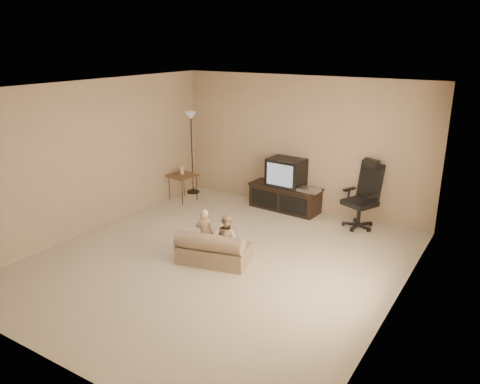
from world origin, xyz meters
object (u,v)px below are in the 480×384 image
(floor_lamp, at_px, (191,134))
(child_sofa, at_px, (213,250))
(side_table, at_px, (183,176))
(toddler_left, at_px, (205,233))
(toddler_right, at_px, (227,238))
(office_chair, at_px, (363,203))
(tv_stand, at_px, (286,189))

(floor_lamp, bearing_deg, child_sofa, -47.67)
(side_table, distance_m, toddler_left, 2.69)
(child_sofa, relative_size, toddler_right, 1.53)
(office_chair, xyz_separation_m, toddler_left, (-1.59, -2.41, -0.04))
(office_chair, relative_size, toddler_left, 1.55)
(office_chair, distance_m, side_table, 3.55)
(office_chair, bearing_deg, tv_stand, -159.33)
(toddler_left, distance_m, toddler_right, 0.36)
(tv_stand, bearing_deg, side_table, -159.54)
(child_sofa, bearing_deg, toddler_right, 33.79)
(tv_stand, relative_size, toddler_right, 1.93)
(tv_stand, distance_m, toddler_left, 2.49)
(floor_lamp, xyz_separation_m, toddler_right, (2.42, -2.33, -0.88))
(tv_stand, height_order, floor_lamp, floor_lamp)
(child_sofa, height_order, toddler_right, toddler_right)
(toddler_left, relative_size, toddler_right, 1.05)
(tv_stand, distance_m, toddler_right, 2.44)
(child_sofa, bearing_deg, side_table, 124.10)
(toddler_right, bearing_deg, side_table, -17.97)
(floor_lamp, bearing_deg, tv_stand, 2.36)
(child_sofa, xyz_separation_m, toddler_left, (-0.21, 0.09, 0.18))
(office_chair, distance_m, toddler_right, 2.66)
(child_sofa, distance_m, toddler_left, 0.29)
(office_chair, height_order, toddler_right, office_chair)
(tv_stand, distance_m, child_sofa, 2.59)
(toddler_right, bearing_deg, office_chair, -96.91)
(floor_lamp, distance_m, child_sofa, 3.53)
(tv_stand, bearing_deg, office_chair, 0.99)
(floor_lamp, height_order, child_sofa, floor_lamp)
(tv_stand, distance_m, floor_lamp, 2.30)
(office_chair, bearing_deg, child_sofa, -95.46)
(toddler_left, bearing_deg, child_sofa, 138.36)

